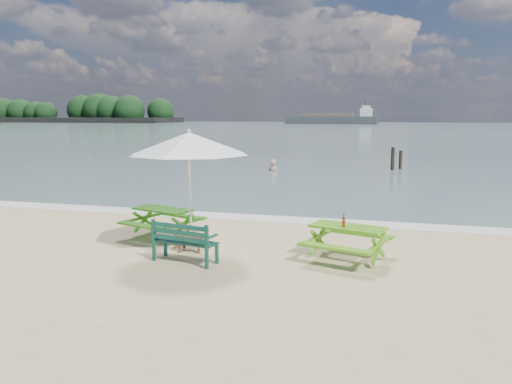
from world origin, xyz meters
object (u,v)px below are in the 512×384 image
(beer_bottle, at_px, (344,222))
(swimmer, at_px, (273,176))
(picnic_table_left, at_px, (163,223))
(patio_umbrella, at_px, (189,143))
(park_bench, at_px, (185,250))
(picnic_table_right, at_px, (348,244))
(side_table, at_px, (191,243))

(beer_bottle, xyz_separation_m, swimmer, (-4.90, 14.96, -1.06))
(picnic_table_left, height_order, beer_bottle, beer_bottle)
(picnic_table_left, distance_m, patio_umbrella, 2.44)
(picnic_table_left, relative_size, park_bench, 1.42)
(park_bench, relative_size, swimmer, 0.79)
(patio_umbrella, relative_size, swimmer, 1.67)
(picnic_table_right, xyz_separation_m, patio_umbrella, (-3.27, -0.18, 1.95))
(beer_bottle, bearing_deg, picnic_table_right, 49.87)
(picnic_table_right, relative_size, patio_umbrella, 0.67)
(beer_bottle, bearing_deg, side_table, -178.45)
(side_table, height_order, swimmer, swimmer)
(patio_umbrella, height_order, swimmer, patio_umbrella)
(side_table, relative_size, beer_bottle, 2.18)
(picnic_table_left, distance_m, side_table, 1.48)
(picnic_table_right, relative_size, park_bench, 1.43)
(side_table, bearing_deg, patio_umbrella, 180.00)
(picnic_table_left, distance_m, beer_bottle, 4.41)
(picnic_table_right, bearing_deg, park_bench, -161.94)
(park_bench, relative_size, patio_umbrella, 0.47)
(picnic_table_right, relative_size, swimmer, 1.13)
(beer_bottle, distance_m, swimmer, 15.78)
(patio_umbrella, bearing_deg, side_table, 0.00)
(park_bench, distance_m, side_table, 0.84)
(swimmer, bearing_deg, patio_umbrella, -83.50)
(side_table, height_order, beer_bottle, beer_bottle)
(beer_bottle, bearing_deg, patio_umbrella, -178.45)
(picnic_table_right, height_order, beer_bottle, beer_bottle)
(park_bench, distance_m, beer_bottle, 3.15)
(park_bench, bearing_deg, beer_bottle, 16.85)
(picnic_table_left, xyz_separation_m, beer_bottle, (4.30, -0.88, 0.45))
(picnic_table_right, distance_m, park_bench, 3.21)
(side_table, bearing_deg, swimmer, 96.50)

